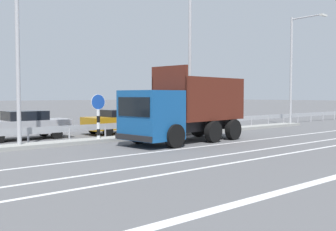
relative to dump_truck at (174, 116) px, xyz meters
The scene contains 14 objects.
ground_plane 1.59m from the dump_truck, 30.71° to the left, with size 320.00×320.00×0.00m, color #565659.
lane_strip_0 2.33m from the dump_truck, 62.79° to the right, with size 50.59×0.16×0.01m, color silver.
lane_strip_1 4.33m from the dump_truck, 77.70° to the right, with size 50.59×0.16×0.01m, color silver.
lane_strip_2 5.64m from the dump_truck, 80.77° to the right, with size 50.59×0.16×0.01m, color silver.
median_island 3.12m from the dump_truck, 74.35° to the left, with size 27.83×1.10×0.18m, color gray.
median_guardrail 4.26m from the dump_truck, 79.36° to the left, with size 50.59×0.09×0.78m.
dump_truck is the anchor object (origin of this frame).
median_road_sign 3.74m from the dump_truck, 132.25° to the left, with size 0.78×0.16×2.36m.
street_lamp_1 8.28m from the dump_truck, 156.71° to the left, with size 0.71×2.32×10.79m.
street_lamp_2 6.50m from the dump_truck, 36.07° to the left, with size 0.71×2.47×10.54m.
street_lamp_3 14.48m from the dump_truck, ahead, with size 0.70×2.72×8.10m.
parked_car_2 7.98m from the dump_truck, 128.38° to the left, with size 4.82×1.88×1.49m.
parked_car_3 5.83m from the dump_truck, 83.12° to the left, with size 4.41×1.89×1.44m.
parked_car_4 8.31m from the dump_truck, 44.31° to the left, with size 4.31×2.03×1.58m.
Camera 1 is at (-13.03, -14.55, 2.29)m, focal length 42.00 mm.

